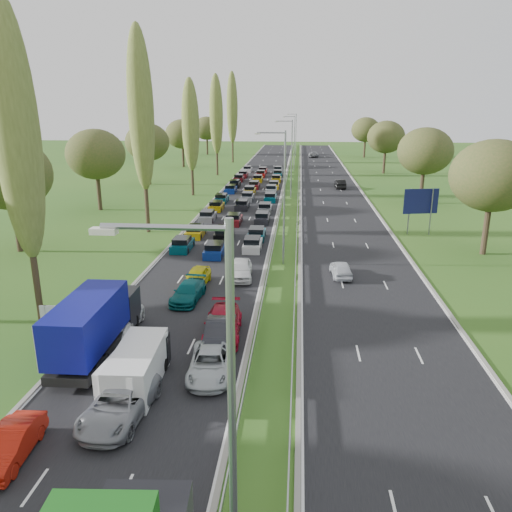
% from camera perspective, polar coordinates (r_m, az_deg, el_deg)
% --- Properties ---
extents(ground, '(260.00, 260.00, 0.00)m').
position_cam_1_polar(ground, '(82.11, 4.02, 6.91)').
color(ground, '#2A581B').
rests_on(ground, ground).
extents(near_carriageway, '(10.50, 215.00, 0.04)m').
position_cam_1_polar(near_carriageway, '(84.94, -0.54, 7.28)').
color(near_carriageway, black).
rests_on(near_carriageway, ground).
extents(far_carriageway, '(10.50, 215.00, 0.04)m').
position_cam_1_polar(far_carriageway, '(84.74, 8.65, 7.07)').
color(far_carriageway, black).
rests_on(far_carriageway, ground).
extents(central_reservation, '(2.36, 215.00, 0.32)m').
position_cam_1_polar(central_reservation, '(84.49, 4.06, 7.56)').
color(central_reservation, gray).
rests_on(central_reservation, ground).
extents(lamp_columns, '(0.18, 140.18, 12.00)m').
position_cam_1_polar(lamp_columns, '(79.31, 4.08, 10.94)').
color(lamp_columns, gray).
rests_on(lamp_columns, ground).
extents(poplar_row, '(2.80, 127.80, 22.44)m').
position_cam_1_polar(poplar_row, '(71.21, -9.42, 15.25)').
color(poplar_row, '#2D2116').
rests_on(poplar_row, ground).
extents(woodland_left, '(8.00, 166.00, 11.10)m').
position_cam_1_polar(woodland_left, '(69.62, -18.93, 10.68)').
color(woodland_left, '#2D2116').
rests_on(woodland_left, ground).
extents(woodland_right, '(8.00, 153.00, 11.10)m').
position_cam_1_polar(woodland_right, '(70.27, 20.32, 10.59)').
color(woodland_right, '#2D2116').
rests_on(woodland_right, ground).
extents(traffic_queue_fill, '(9.09, 68.38, 0.80)m').
position_cam_1_polar(traffic_queue_fill, '(79.90, -0.86, 6.99)').
color(traffic_queue_fill, '#053F4C').
rests_on(traffic_queue_fill, ground).
extents(near_car_1, '(1.69, 4.14, 1.34)m').
position_cam_1_polar(near_car_1, '(24.04, -26.23, -18.75)').
color(near_car_1, '#B1190A').
rests_on(near_car_1, near_carriageway).
extents(near_car_2, '(2.70, 5.48, 1.50)m').
position_cam_1_polar(near_car_2, '(33.29, -15.71, -7.28)').
color(near_car_2, white).
rests_on(near_car_2, near_carriageway).
extents(near_car_6, '(2.90, 5.53, 1.49)m').
position_cam_1_polar(near_car_6, '(24.90, -15.37, -15.96)').
color(near_car_6, gray).
rests_on(near_car_6, near_carriageway).
extents(near_car_7, '(2.25, 4.80, 1.36)m').
position_cam_1_polar(near_car_7, '(37.61, -7.76, -4.08)').
color(near_car_7, '#05494D').
rests_on(near_car_7, near_carriageway).
extents(near_car_8, '(1.87, 4.30, 1.44)m').
position_cam_1_polar(near_car_8, '(40.61, -6.75, -2.39)').
color(near_car_8, '#ADA70B').
rests_on(near_car_8, near_carriageway).
extents(near_car_9, '(1.87, 4.91, 1.60)m').
position_cam_1_polar(near_car_9, '(30.50, -4.15, -8.85)').
color(near_car_9, black).
rests_on(near_car_9, near_carriageway).
extents(near_car_10, '(2.61, 5.01, 1.35)m').
position_cam_1_polar(near_car_10, '(27.56, -5.27, -12.13)').
color(near_car_10, '#B2B8BC').
rests_on(near_car_10, near_carriageway).
extents(near_car_11, '(2.60, 5.67, 1.61)m').
position_cam_1_polar(near_car_11, '(31.75, -3.80, -7.76)').
color(near_car_11, maroon).
rests_on(near_car_11, near_carriageway).
extents(near_car_12, '(2.20, 4.71, 1.56)m').
position_cam_1_polar(near_car_12, '(42.04, -1.73, -1.52)').
color(near_car_12, silver).
rests_on(near_car_12, near_carriageway).
extents(far_car_0, '(1.87, 4.09, 1.36)m').
position_cam_1_polar(far_car_0, '(43.07, 9.69, -1.45)').
color(far_car_0, silver).
rests_on(far_car_0, far_carriageway).
extents(far_car_1, '(1.83, 4.82, 1.57)m').
position_cam_1_polar(far_car_1, '(90.41, 9.60, 8.14)').
color(far_car_1, black).
rests_on(far_car_1, far_carriageway).
extents(far_car_2, '(2.65, 5.72, 1.59)m').
position_cam_1_polar(far_car_2, '(146.24, 6.59, 11.47)').
color(far_car_2, gray).
rests_on(far_car_2, far_carriageway).
extents(blue_lorry, '(2.50, 8.99, 3.80)m').
position_cam_1_polar(blue_lorry, '(30.37, -17.91, -7.40)').
color(blue_lorry, black).
rests_on(blue_lorry, near_carriageway).
extents(white_van_front, '(1.98, 5.06, 2.03)m').
position_cam_1_polar(white_van_front, '(27.10, -13.58, -12.26)').
color(white_van_front, silver).
rests_on(white_van_front, near_carriageway).
extents(white_van_rear, '(2.10, 5.37, 2.16)m').
position_cam_1_polar(white_van_rear, '(27.11, -13.20, -12.06)').
color(white_van_rear, silver).
rests_on(white_van_rear, near_carriageway).
extents(info_sign, '(1.50, 0.19, 2.10)m').
position_cam_1_polar(info_sign, '(33.86, -22.25, -6.42)').
color(info_sign, gray).
rests_on(info_sign, ground).
extents(direction_sign, '(3.93, 0.93, 5.20)m').
position_cam_1_polar(direction_sign, '(58.96, 18.32, 5.74)').
color(direction_sign, gray).
rests_on(direction_sign, ground).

